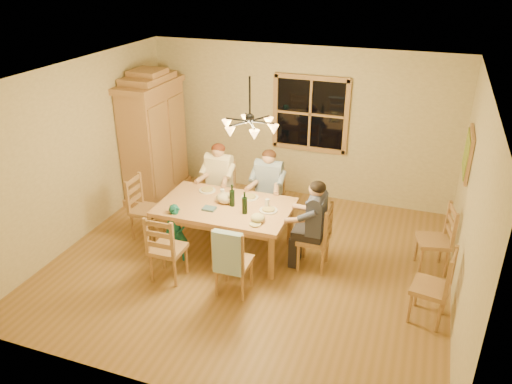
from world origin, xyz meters
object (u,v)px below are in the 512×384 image
at_px(armoire, 154,140).
at_px(chair_end_right, 313,248).
at_px(chandelier, 250,125).
at_px(adult_woman, 219,173).
at_px(chair_far_left, 220,202).
at_px(adult_slate_man, 315,214).
at_px(adult_plaid_man, 269,180).
at_px(chair_end_left, 147,219).
at_px(chair_spare_front, 428,298).
at_px(wine_bottle_b, 245,203).
at_px(wine_bottle_a, 232,195).
at_px(chair_far_right, 268,210).
at_px(chair_near_left, 169,258).
at_px(chair_near_right, 234,271).
at_px(dining_table, 225,211).
at_px(child, 177,233).
at_px(chair_spare_back, 432,250).

height_order(armoire, chair_end_right, armoire).
bearing_deg(chandelier, adult_woman, 131.25).
height_order(chair_far_left, adult_slate_man, adult_slate_man).
relative_size(adult_woman, adult_slate_man, 1.00).
bearing_deg(adult_plaid_man, chair_end_left, 27.98).
distance_m(chair_far_left, chair_spare_front, 3.72).
bearing_deg(wine_bottle_b, wine_bottle_a, 148.00).
xyz_separation_m(adult_slate_man, chair_spare_front, (1.58, -0.64, -0.54)).
height_order(chair_far_right, adult_plaid_man, adult_plaid_man).
xyz_separation_m(chair_near_left, wine_bottle_a, (0.57, 0.93, 0.62)).
xyz_separation_m(chair_end_right, wine_bottle_b, (-0.97, -0.15, 0.62)).
bearing_deg(chair_end_left, chair_far_right, 117.98).
relative_size(chair_far_right, chair_spare_front, 1.00).
xyz_separation_m(chair_near_left, chair_near_right, (0.96, 0.01, 0.00)).
relative_size(chair_far_right, chair_end_right, 1.00).
height_order(chandelier, dining_table, chandelier).
bearing_deg(chair_spare_front, chair_far_right, 68.16).
distance_m(chair_end_left, child, 0.90).
bearing_deg(chair_end_left, chair_near_left, 43.26).
bearing_deg(adult_slate_man, chair_far_right, 46.64).
bearing_deg(armoire, chair_spare_back, -10.44).
bearing_deg(chair_near_left, adult_woman, 90.00).
bearing_deg(chair_spare_back, chair_near_left, 100.25).
bearing_deg(chair_spare_front, wine_bottle_a, 86.23).
height_order(chandelier, chair_near_left, chandelier).
xyz_separation_m(chair_far_left, wine_bottle_a, (0.59, -0.88, 0.62)).
height_order(dining_table, wine_bottle_a, wine_bottle_a).
bearing_deg(adult_slate_man, chair_spare_back, -73.06).
bearing_deg(chandelier, chair_end_left, 174.69).
xyz_separation_m(chair_far_left, chair_end_right, (1.82, -0.88, 0.00)).
distance_m(chair_near_right, chair_end_left, 2.02).
bearing_deg(chair_far_left, adult_woman, 179.27).
xyz_separation_m(chandelier, child, (-1.02, -0.29, -1.64)).
height_order(chair_near_right, chair_spare_front, same).
bearing_deg(chair_end_right, chair_spare_back, -73.06).
xyz_separation_m(chair_spare_front, chair_spare_back, (0.00, 1.14, 0.00)).
relative_size(dining_table, chair_near_right, 1.95).
xyz_separation_m(adult_slate_man, chair_spare_back, (1.58, 0.50, -0.54)).
bearing_deg(adult_plaid_man, child, 55.38).
height_order(armoire, child, armoire).
height_order(chair_far_left, wine_bottle_a, wine_bottle_a).
xyz_separation_m(adult_plaid_man, wine_bottle_b, (-0.00, -1.04, 0.08)).
distance_m(armoire, adult_plaid_man, 2.39).
bearing_deg(adult_slate_man, wine_bottle_a, 89.10).
relative_size(adult_plaid_man, child, 0.99).
xyz_separation_m(armoire, wine_bottle_b, (2.32, -1.55, -0.13)).
height_order(wine_bottle_a, chair_spare_back, wine_bottle_a).
distance_m(chair_near_right, wine_bottle_b, 0.99).
bearing_deg(chair_near_left, dining_table, 62.10).
xyz_separation_m(armoire, chair_near_right, (2.45, -2.31, -0.75)).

